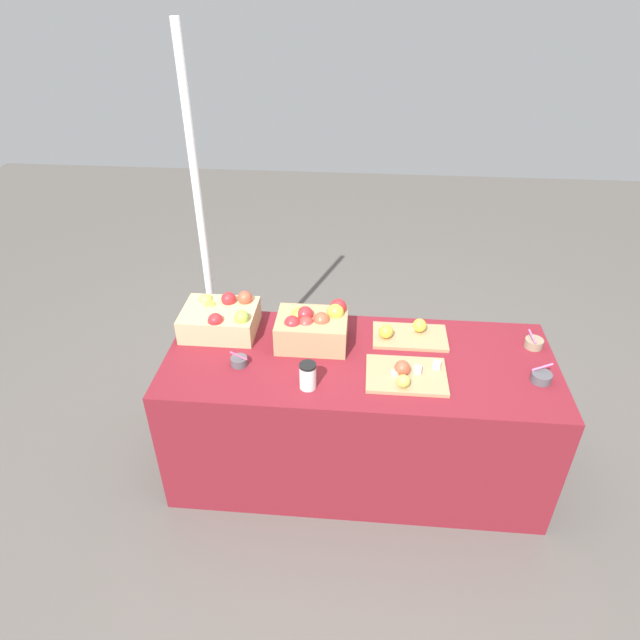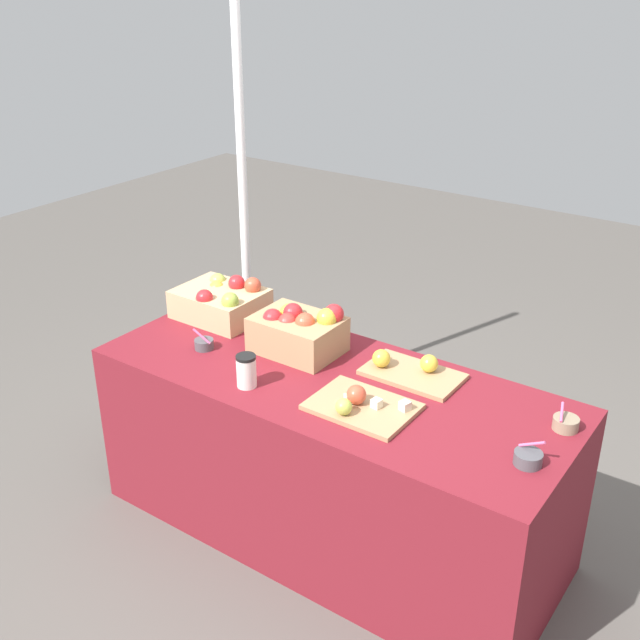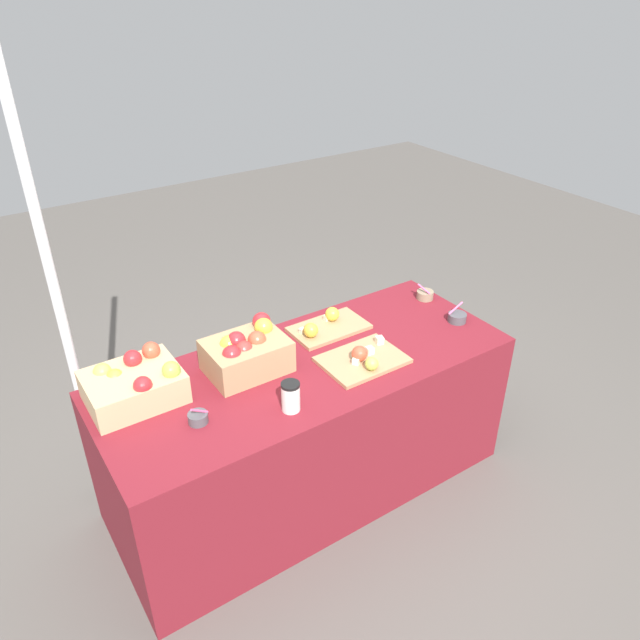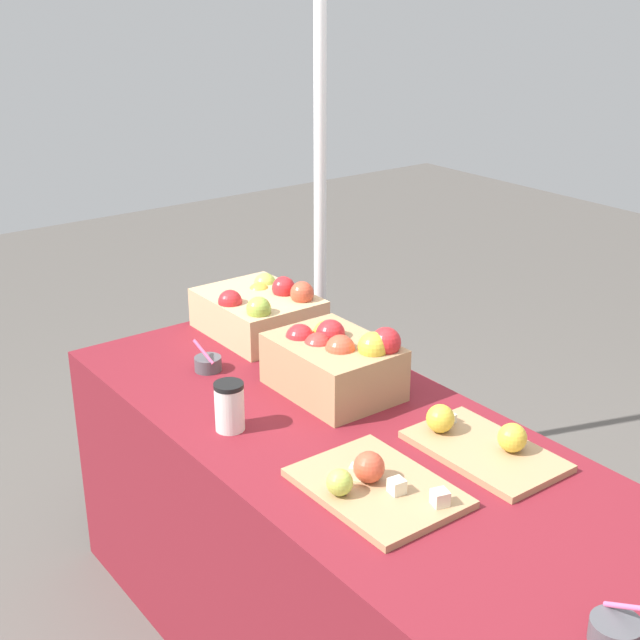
# 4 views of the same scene
# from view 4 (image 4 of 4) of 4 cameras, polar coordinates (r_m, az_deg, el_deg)

# --- Properties ---
(table) EXTENTS (1.90, 0.76, 0.74)m
(table) POSITION_cam_4_polar(r_m,az_deg,el_deg) (2.44, 2.32, -15.19)
(table) COLOR maroon
(table) RESTS_ON ground_plane
(apple_crate_left) EXTENTS (0.38, 0.30, 0.19)m
(apple_crate_left) POSITION_cam_4_polar(r_m,az_deg,el_deg) (2.83, -3.96, 0.59)
(apple_crate_left) COLOR tan
(apple_crate_left) RESTS_ON table
(apple_crate_middle) EXTENTS (0.35, 0.26, 0.21)m
(apple_crate_middle) POSITION_cam_4_polar(r_m,az_deg,el_deg) (2.43, 0.94, -2.68)
(apple_crate_middle) COLOR tan
(apple_crate_middle) RESTS_ON table
(cutting_board_front) EXTENTS (0.37, 0.27, 0.09)m
(cutting_board_front) POSITION_cam_4_polar(r_m,az_deg,el_deg) (2.01, 3.50, -10.58)
(cutting_board_front) COLOR tan
(cutting_board_front) RESTS_ON table
(cutting_board_back) EXTENTS (0.38, 0.22, 0.09)m
(cutting_board_back) POSITION_cam_4_polar(r_m,az_deg,el_deg) (2.20, 10.42, -7.86)
(cutting_board_back) COLOR tan
(cutting_board_back) RESTS_ON table
(sample_bowl_near) EXTENTS (0.09, 0.09, 0.09)m
(sample_bowl_near) POSITION_cam_4_polar(r_m,az_deg,el_deg) (1.70, 18.62, -18.57)
(sample_bowl_near) COLOR #4C4C51
(sample_bowl_near) RESTS_ON table
(sample_bowl_mid) EXTENTS (0.08, 0.08, 0.10)m
(sample_bowl_mid) POSITION_cam_4_polar(r_m,az_deg,el_deg) (2.60, -7.29, -2.80)
(sample_bowl_mid) COLOR #4C4C51
(sample_bowl_mid) RESTS_ON table
(coffee_cup) EXTENTS (0.08, 0.08, 0.13)m
(coffee_cup) POSITION_cam_4_polar(r_m,az_deg,el_deg) (2.25, -5.89, -5.59)
(coffee_cup) COLOR silver
(coffee_cup) RESTS_ON table
(tent_pole) EXTENTS (0.04, 0.04, 2.16)m
(tent_pole) POSITION_cam_4_polar(r_m,az_deg,el_deg) (3.08, 0.01, 7.50)
(tent_pole) COLOR white
(tent_pole) RESTS_ON ground_plane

